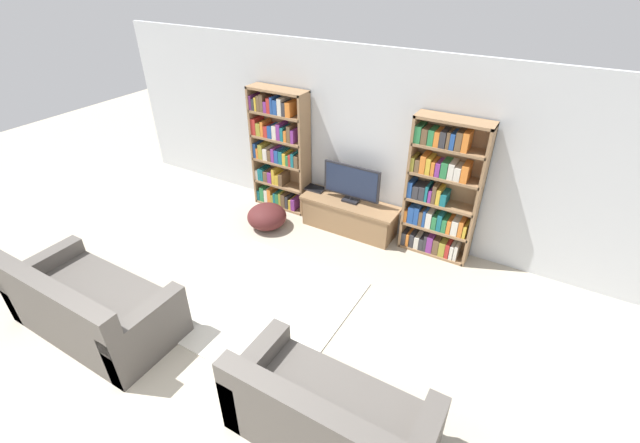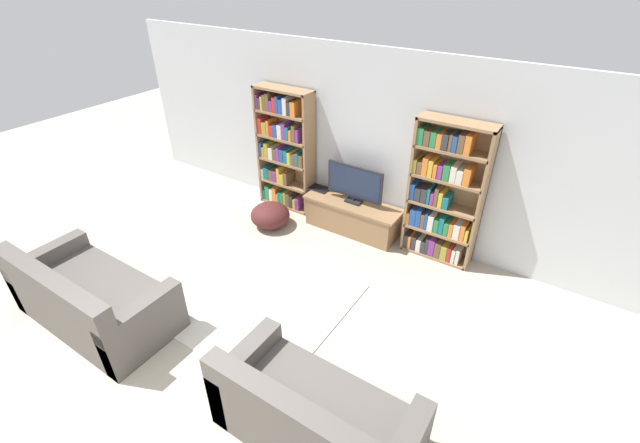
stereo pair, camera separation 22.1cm
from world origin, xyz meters
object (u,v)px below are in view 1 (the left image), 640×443
(bookshelf_right, at_px, (440,193))
(couch_right_sofa, at_px, (328,418))
(beanbag_ottoman, at_px, (267,216))
(bookshelf_left, at_px, (279,151))
(tv_stand, at_px, (349,216))
(laptop, at_px, (315,189))
(couch_left_sectional, at_px, (92,308))
(television, at_px, (351,183))

(bookshelf_right, bearing_deg, couch_right_sofa, -87.98)
(bookshelf_right, bearing_deg, beanbag_ottoman, -163.76)
(bookshelf_right, xyz_separation_m, beanbag_ottoman, (-2.35, -0.68, -0.73))
(bookshelf_left, xyz_separation_m, bookshelf_right, (2.55, 0.00, -0.04))
(bookshelf_right, bearing_deg, bookshelf_left, -179.99)
(bookshelf_right, height_order, tv_stand, bookshelf_right)
(laptop, bearing_deg, bookshelf_left, 176.90)
(tv_stand, relative_size, couch_left_sectional, 0.77)
(bookshelf_left, bearing_deg, couch_left_sectional, -93.41)
(laptop, xyz_separation_m, couch_right_sofa, (1.99, -3.12, -0.20))
(bookshelf_right, distance_m, couch_right_sofa, 3.22)
(tv_stand, xyz_separation_m, beanbag_ottoman, (-1.11, -0.57, -0.06))
(tv_stand, distance_m, couch_left_sectional, 3.55)
(bookshelf_right, height_order, beanbag_ottoman, bookshelf_right)
(television, bearing_deg, beanbag_ottoman, -151.85)
(tv_stand, relative_size, couch_right_sofa, 0.86)
(couch_right_sofa, bearing_deg, beanbag_ottoman, 134.87)
(bookshelf_left, distance_m, bookshelf_right, 2.55)
(couch_right_sofa, bearing_deg, bookshelf_right, 92.02)
(couch_right_sofa, distance_m, beanbag_ottoman, 3.49)
(tv_stand, bearing_deg, bookshelf_right, 5.39)
(couch_right_sofa, bearing_deg, couch_left_sectional, -176.55)
(bookshelf_left, distance_m, beanbag_ottoman, 1.05)
(couch_right_sofa, relative_size, beanbag_ottoman, 2.89)
(bookshelf_right, relative_size, television, 2.22)
(couch_right_sofa, bearing_deg, television, 113.82)
(bookshelf_right, relative_size, couch_left_sectional, 1.02)
(television, distance_m, couch_right_sofa, 3.39)
(beanbag_ottoman, bearing_deg, couch_right_sofa, -45.13)
(bookshelf_left, height_order, couch_left_sectional, bookshelf_left)
(laptop, xyz_separation_m, beanbag_ottoman, (-0.47, -0.65, -0.31))
(bookshelf_left, distance_m, couch_right_sofa, 4.19)
(bookshelf_right, xyz_separation_m, couch_left_sectional, (-2.75, -3.33, -0.62))
(bookshelf_right, relative_size, beanbag_ottoman, 3.25)
(television, relative_size, laptop, 2.91)
(couch_right_sofa, bearing_deg, bookshelf_left, 130.15)
(television, distance_m, beanbag_ottoman, 1.39)
(bookshelf_left, height_order, bookshelf_right, same)
(couch_left_sectional, bearing_deg, bookshelf_left, 86.59)
(television, bearing_deg, couch_left_sectional, -114.98)
(couch_left_sectional, distance_m, beanbag_ottoman, 2.68)
(television, height_order, couch_left_sectional, television)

